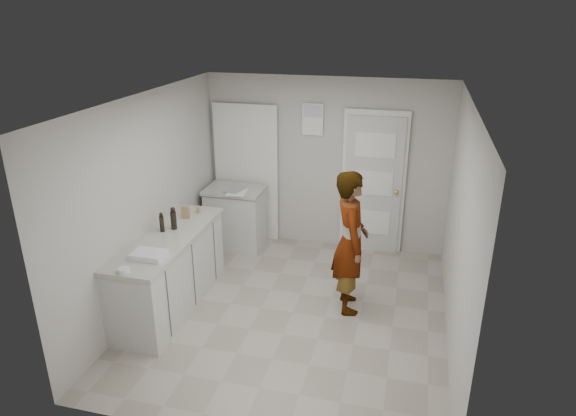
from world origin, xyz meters
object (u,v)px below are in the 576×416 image
(spice_jar, at_px, (199,210))
(oil_cruet_a, at_px, (173,219))
(person, at_px, (350,242))
(cake_mix_box, at_px, (185,212))
(egg_bowl, at_px, (124,270))
(baking_dish, at_px, (149,255))
(oil_cruet_b, at_px, (162,222))

(spice_jar, height_order, oil_cruet_a, oil_cruet_a)
(person, xyz_separation_m, oil_cruet_a, (-2.06, -0.29, 0.20))
(cake_mix_box, bearing_deg, egg_bowl, -97.49)
(baking_dish, bearing_deg, person, 27.58)
(oil_cruet_b, bearing_deg, cake_mix_box, 77.68)
(person, distance_m, spice_jar, 2.00)
(spice_jar, xyz_separation_m, egg_bowl, (-0.09, -1.65, -0.02))
(oil_cruet_b, relative_size, egg_bowl, 2.02)
(cake_mix_box, relative_size, baking_dish, 0.46)
(cake_mix_box, distance_m, egg_bowl, 1.44)
(person, height_order, cake_mix_box, person)
(oil_cruet_a, relative_size, egg_bowl, 2.34)
(person, distance_m, cake_mix_box, 2.07)
(egg_bowl, bearing_deg, person, 34.03)
(oil_cruet_a, height_order, oil_cruet_b, oil_cruet_a)
(person, distance_m, egg_bowl, 2.49)
(person, relative_size, spice_jar, 21.09)
(egg_bowl, bearing_deg, spice_jar, 86.99)
(person, xyz_separation_m, oil_cruet_b, (-2.16, -0.39, 0.18))
(oil_cruet_a, distance_m, egg_bowl, 1.11)
(oil_cruet_a, bearing_deg, baking_dish, -84.47)
(spice_jar, relative_size, oil_cruet_a, 0.29)
(cake_mix_box, bearing_deg, person, -8.72)
(person, relative_size, cake_mix_box, 10.64)
(person, height_order, oil_cruet_a, person)
(oil_cruet_a, relative_size, oil_cruet_b, 1.16)
(cake_mix_box, bearing_deg, spice_jar, 60.38)
(spice_jar, xyz_separation_m, oil_cruet_b, (-0.18, -0.65, 0.07))
(spice_jar, relative_size, baking_dish, 0.23)
(oil_cruet_a, xyz_separation_m, baking_dish, (0.07, -0.75, -0.10))
(oil_cruet_a, height_order, egg_bowl, oil_cruet_a)
(oil_cruet_b, bearing_deg, spice_jar, 74.35)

